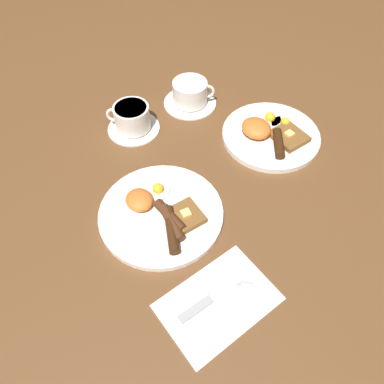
# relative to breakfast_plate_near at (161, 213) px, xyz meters

# --- Properties ---
(ground_plane) EXTENTS (3.00, 3.00, 0.00)m
(ground_plane) POSITION_rel_breakfast_plate_near_xyz_m (-0.00, 0.00, -0.01)
(ground_plane) COLOR brown
(breakfast_plate_near) EXTENTS (0.28, 0.28, 0.05)m
(breakfast_plate_near) POSITION_rel_breakfast_plate_near_xyz_m (0.00, 0.00, 0.00)
(breakfast_plate_near) COLOR white
(breakfast_plate_near) RESTS_ON ground_plane
(breakfast_plate_far) EXTENTS (0.26, 0.26, 0.05)m
(breakfast_plate_far) POSITION_rel_breakfast_plate_near_xyz_m (-0.05, 0.37, 0.00)
(breakfast_plate_far) COLOR white
(breakfast_plate_far) RESTS_ON ground_plane
(teacup_near) EXTENTS (0.14, 0.14, 0.07)m
(teacup_near) POSITION_rel_breakfast_plate_near_xyz_m (-0.29, 0.09, 0.02)
(teacup_near) COLOR white
(teacup_near) RESTS_ON ground_plane
(teacup_far) EXTENTS (0.15, 0.15, 0.07)m
(teacup_far) POSITION_rel_breakfast_plate_near_xyz_m (-0.29, 0.28, 0.02)
(teacup_far) COLOR white
(teacup_far) RESTS_ON ground_plane
(napkin) EXTENTS (0.16, 0.22, 0.01)m
(napkin) POSITION_rel_breakfast_plate_near_xyz_m (0.23, -0.02, -0.01)
(napkin) COLOR white
(napkin) RESTS_ON ground_plane
(knife) EXTENTS (0.02, 0.16, 0.01)m
(knife) POSITION_rel_breakfast_plate_near_xyz_m (0.22, -0.03, -0.01)
(knife) COLOR silver
(knife) RESTS_ON napkin
(spoon) EXTENTS (0.03, 0.16, 0.01)m
(spoon) POSITION_rel_breakfast_plate_near_xyz_m (0.25, 0.02, -0.00)
(spoon) COLOR silver
(spoon) RESTS_ON napkin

